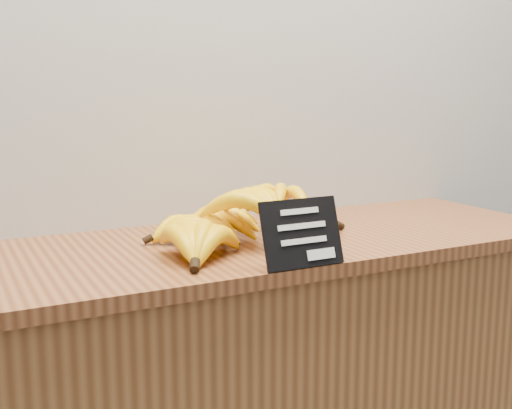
{
  "coord_description": "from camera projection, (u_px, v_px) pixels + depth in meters",
  "views": [
    {
      "loc": [
        -0.44,
        1.46,
        1.27
      ],
      "look_at": [
        0.18,
        2.7,
        1.02
      ],
      "focal_mm": 45.0,
      "sensor_mm": 36.0,
      "label": 1
    }
  ],
  "objects": [
    {
      "name": "counter_top",
      "position": [
        246.0,
        246.0,
        1.47
      ],
      "size": [
        1.57,
        0.54,
        0.03
      ],
      "primitive_type": "cube",
      "color": "brown",
      "rests_on": "counter"
    },
    {
      "name": "chalkboard_sign",
      "position": [
        302.0,
        233.0,
        1.24
      ],
      "size": [
        0.17,
        0.05,
        0.13
      ],
      "primitive_type": "cube",
      "rotation": [
        -0.32,
        0.0,
        0.0
      ],
      "color": "black",
      "rests_on": "counter_top"
    },
    {
      "name": "banana_pile",
      "position": [
        240.0,
        221.0,
        1.44
      ],
      "size": [
        0.55,
        0.38,
        0.13
      ],
      "color": "yellow",
      "rests_on": "counter_top"
    }
  ]
}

